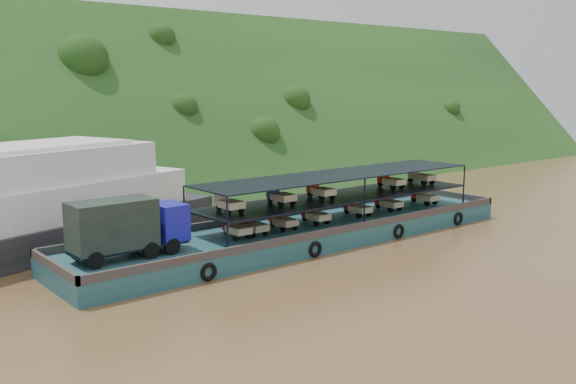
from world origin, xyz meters
TOP-DOWN VIEW (x-y plane):
  - ground at (0.00, 0.00)m, footprint 160.00×160.00m
  - hillside at (0.00, 36.00)m, footprint 140.00×39.60m
  - cargo_barge at (-3.79, 0.53)m, footprint 35.00×7.18m

SIDE VIEW (x-z plane):
  - ground at x=0.00m, z-range 0.00..0.00m
  - hillside at x=0.00m, z-range -19.80..19.80m
  - cargo_barge at x=-3.79m, z-range -1.17..3.44m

